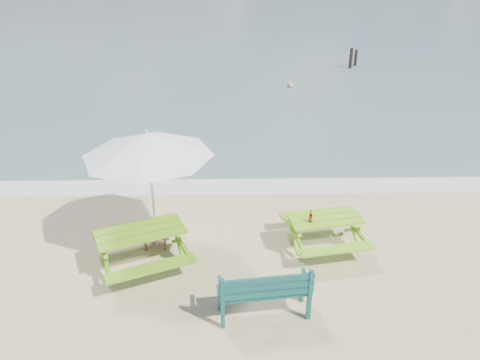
{
  "coord_description": "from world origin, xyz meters",
  "views": [
    {
      "loc": [
        0.3,
        -6.17,
        5.59
      ],
      "look_at": [
        0.49,
        3.0,
        1.0
      ],
      "focal_mm": 35.0,
      "sensor_mm": 36.0,
      "label": 1
    }
  ],
  "objects_px": {
    "patio_umbrella": "(148,144)",
    "beer_bottle": "(311,218)",
    "side_table": "(157,238)",
    "park_bench": "(264,300)",
    "swimmer": "(289,100)",
    "picnic_table_left": "(142,249)",
    "picnic_table_right": "(324,233)"
  },
  "relations": [
    {
      "from": "side_table",
      "to": "swimmer",
      "type": "relative_size",
      "value": 0.32
    },
    {
      "from": "patio_umbrella",
      "to": "beer_bottle",
      "type": "xyz_separation_m",
      "value": [
        3.12,
        -0.3,
        -1.47
      ]
    },
    {
      "from": "swimmer",
      "to": "patio_umbrella",
      "type": "bearing_deg",
      "value": -109.04
    },
    {
      "from": "patio_umbrella",
      "to": "picnic_table_left",
      "type": "bearing_deg",
      "value": -103.47
    },
    {
      "from": "picnic_table_left",
      "to": "park_bench",
      "type": "height_order",
      "value": "park_bench"
    },
    {
      "from": "patio_umbrella",
      "to": "beer_bottle",
      "type": "distance_m",
      "value": 3.47
    },
    {
      "from": "picnic_table_left",
      "to": "picnic_table_right",
      "type": "relative_size",
      "value": 1.24
    },
    {
      "from": "picnic_table_left",
      "to": "side_table",
      "type": "xyz_separation_m",
      "value": [
        0.17,
        0.69,
        -0.21
      ]
    },
    {
      "from": "park_bench",
      "to": "beer_bottle",
      "type": "height_order",
      "value": "beer_bottle"
    },
    {
      "from": "side_table",
      "to": "picnic_table_left",
      "type": "bearing_deg",
      "value": -103.47
    },
    {
      "from": "beer_bottle",
      "to": "picnic_table_right",
      "type": "bearing_deg",
      "value": 25.82
    },
    {
      "from": "park_bench",
      "to": "side_table",
      "type": "relative_size",
      "value": 3.11
    },
    {
      "from": "picnic_table_right",
      "to": "patio_umbrella",
      "type": "distance_m",
      "value": 3.96
    },
    {
      "from": "picnic_table_right",
      "to": "swimmer",
      "type": "xyz_separation_m",
      "value": [
        0.75,
        12.32,
        -0.91
      ]
    },
    {
      "from": "park_bench",
      "to": "patio_umbrella",
      "type": "bearing_deg",
      "value": 134.92
    },
    {
      "from": "side_table",
      "to": "swimmer",
      "type": "distance_m",
      "value": 12.91
    },
    {
      "from": "picnic_table_right",
      "to": "picnic_table_left",
      "type": "bearing_deg",
      "value": -171.4
    },
    {
      "from": "patio_umbrella",
      "to": "beer_bottle",
      "type": "height_order",
      "value": "patio_umbrella"
    },
    {
      "from": "swimmer",
      "to": "park_bench",
      "type": "bearing_deg",
      "value": -98.42
    },
    {
      "from": "park_bench",
      "to": "swimmer",
      "type": "bearing_deg",
      "value": 81.58
    },
    {
      "from": "picnic_table_left",
      "to": "beer_bottle",
      "type": "distance_m",
      "value": 3.34
    },
    {
      "from": "park_bench",
      "to": "patio_umbrella",
      "type": "relative_size",
      "value": 0.62
    },
    {
      "from": "swimmer",
      "to": "picnic_table_left",
      "type": "bearing_deg",
      "value": -108.75
    },
    {
      "from": "park_bench",
      "to": "picnic_table_right",
      "type": "bearing_deg",
      "value": 55.04
    },
    {
      "from": "beer_bottle",
      "to": "park_bench",
      "type": "bearing_deg",
      "value": -119.93
    },
    {
      "from": "side_table",
      "to": "patio_umbrella",
      "type": "relative_size",
      "value": 0.2
    },
    {
      "from": "swimmer",
      "to": "beer_bottle",
      "type": "bearing_deg",
      "value": -94.94
    },
    {
      "from": "patio_umbrella",
      "to": "beer_bottle",
      "type": "relative_size",
      "value": 9.6
    },
    {
      "from": "beer_bottle",
      "to": "side_table",
      "type": "bearing_deg",
      "value": 174.46
    },
    {
      "from": "picnic_table_left",
      "to": "swimmer",
      "type": "bearing_deg",
      "value": 71.25
    },
    {
      "from": "patio_umbrella",
      "to": "swimmer",
      "type": "xyz_separation_m",
      "value": [
        4.2,
        12.18,
        -2.84
      ]
    },
    {
      "from": "side_table",
      "to": "patio_umbrella",
      "type": "bearing_deg",
      "value": 0.0
    }
  ]
}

